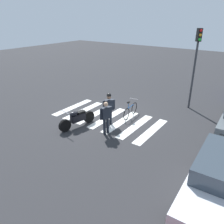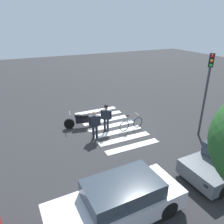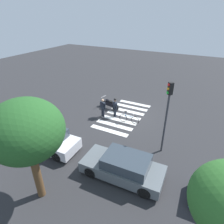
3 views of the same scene
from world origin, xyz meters
name	(u,v)px [view 1 (image 1 of 3)]	position (x,y,z in m)	size (l,w,h in m)	color
ground_plane	(108,118)	(0.00, 0.00, 0.00)	(60.00, 60.00, 0.00)	#2B2B2D
police_motorcycle	(77,119)	(1.76, -0.62, 0.46)	(2.12, 0.71, 1.04)	black
leaning_bicycle	(130,110)	(-0.89, 0.94, 0.37)	(1.68, 0.46, 1.00)	black
officer_on_foot	(106,116)	(1.49, 1.01, 0.93)	(0.63, 0.35, 1.64)	#1E232D
officer_by_motorcycle	(109,107)	(0.58, 0.52, 0.99)	(0.55, 0.44, 1.73)	#1E232D
crosswalk_stripes	(108,118)	(0.00, 0.00, 0.00)	(3.11, 5.85, 0.01)	silver
car_white_van	(221,179)	(2.74, 6.37, 0.69)	(4.65, 1.89, 1.43)	black
traffic_light_pole	(196,57)	(-4.13, 3.22, 3.10)	(0.34, 0.34, 4.66)	#38383D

